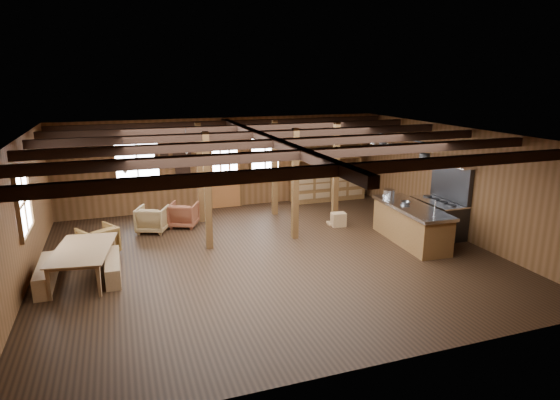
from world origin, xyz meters
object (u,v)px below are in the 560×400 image
at_px(commercial_range, 440,211).
at_px(armchair_a, 98,241).
at_px(armchair_b, 184,215).
at_px(armchair_c, 153,219).
at_px(kitchen_island, 411,224).
at_px(dining_table, 86,264).

relative_size(commercial_range, armchair_a, 2.54).
xyz_separation_m(armchair_a, armchair_b, (2.17, 1.48, -0.01)).
distance_m(armchair_b, armchair_c, 0.86).
relative_size(commercial_range, armchair_c, 2.50).
height_order(kitchen_island, dining_table, kitchen_island).
height_order(commercial_range, armchair_a, commercial_range).
bearing_deg(dining_table, kitchen_island, -83.01).
bearing_deg(armchair_a, armchair_b, -175.44).
bearing_deg(kitchen_island, armchair_a, 170.40).
bearing_deg(kitchen_island, dining_table, -178.72).
distance_m(dining_table, armchair_b, 3.73).
bearing_deg(armchair_c, armchair_a, 67.39).
bearing_deg(commercial_range, armchair_b, 155.10).
bearing_deg(armchair_c, dining_table, 83.70).
distance_m(commercial_range, armchair_c, 7.54).
relative_size(kitchen_island, dining_table, 1.33).
relative_size(dining_table, armchair_c, 2.51).
bearing_deg(armchair_b, commercial_range, 178.80).
bearing_deg(armchair_b, dining_table, 74.42).
height_order(commercial_range, armchair_b, commercial_range).
bearing_deg(dining_table, commercial_range, -80.96).
height_order(kitchen_island, armchair_a, kitchen_island).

